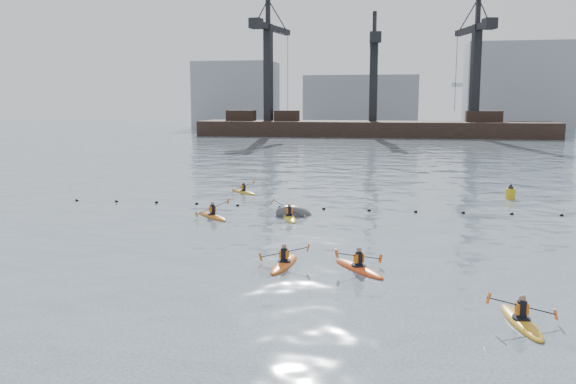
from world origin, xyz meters
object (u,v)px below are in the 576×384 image
(kayaker_1, at_px, (521,320))
(kayaker_4, at_px, (359,267))
(kayaker_2, at_px, (213,215))
(kayaker_3, at_px, (289,217))
(mooring_buoy, at_px, (294,215))
(kayaker_5, at_px, (244,192))
(kayaker_0, at_px, (284,263))
(nav_buoy, at_px, (510,194))

(kayaker_1, distance_m, kayaker_4, 7.82)
(kayaker_1, bearing_deg, kayaker_4, 126.51)
(kayaker_2, distance_m, kayaker_3, 4.80)
(kayaker_2, bearing_deg, kayaker_4, -90.39)
(kayaker_2, distance_m, mooring_buoy, 5.12)
(kayaker_3, distance_m, kayaker_5, 11.26)
(kayaker_5, bearing_deg, mooring_buoy, -105.28)
(kayaker_1, xyz_separation_m, kayaker_3, (-10.62, 16.25, -0.00))
(kayaker_1, xyz_separation_m, kayaker_2, (-15.40, 15.81, 0.00))
(kayaker_1, distance_m, kayaker_2, 22.07)
(kayaker_2, height_order, mooring_buoy, kayaker_2)
(kayaker_3, relative_size, mooring_buoy, 1.34)
(kayaker_0, relative_size, kayaker_2, 1.17)
(kayaker_2, xyz_separation_m, nav_buoy, (19.46, 11.00, 0.29))
(kayaker_4, bearing_deg, kayaker_0, -39.86)
(kayaker_2, height_order, kayaker_5, kayaker_2)
(kayaker_0, height_order, kayaker_2, kayaker_2)
(kayaker_5, height_order, nav_buoy, nav_buoy)
(kayaker_0, distance_m, kayaker_5, 21.76)
(mooring_buoy, bearing_deg, kayaker_0, -82.13)
(kayaker_3, xyz_separation_m, nav_buoy, (14.68, 10.56, 0.29))
(kayaker_0, distance_m, kayaker_2, 12.13)
(kayaker_2, relative_size, nav_buoy, 2.30)
(kayaker_3, distance_m, nav_buoy, 18.08)
(kayaker_3, bearing_deg, kayaker_0, -99.69)
(kayaker_2, relative_size, kayaker_5, 1.10)
(kayaker_3, xyz_separation_m, kayaker_5, (-5.48, 9.84, -0.01))
(kayaker_1, bearing_deg, kayaker_3, 113.72)
(mooring_buoy, distance_m, nav_buoy, 17.38)
(kayaker_0, xyz_separation_m, kayaker_1, (8.89, -5.56, -0.00))
(kayaker_1, height_order, mooring_buoy, kayaker_1)
(mooring_buoy, bearing_deg, kayaker_5, 122.58)
(kayaker_0, xyz_separation_m, kayaker_3, (-1.73, 10.69, -0.00))
(kayaker_3, bearing_deg, kayaker_4, -84.05)
(kayaker_5, xyz_separation_m, nav_buoy, (20.16, 0.72, 0.30))
(kayaker_4, bearing_deg, nav_buoy, -151.99)
(kayaker_3, relative_size, nav_buoy, 2.57)
(kayaker_1, bearing_deg, kayaker_5, 112.24)
(kayaker_2, xyz_separation_m, kayaker_5, (-0.70, 10.28, -0.01))
(kayaker_0, bearing_deg, kayaker_3, 104.66)
(kayaker_2, xyz_separation_m, kayaker_3, (4.78, 0.44, -0.01))
(kayaker_2, bearing_deg, kayaker_1, -89.46)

